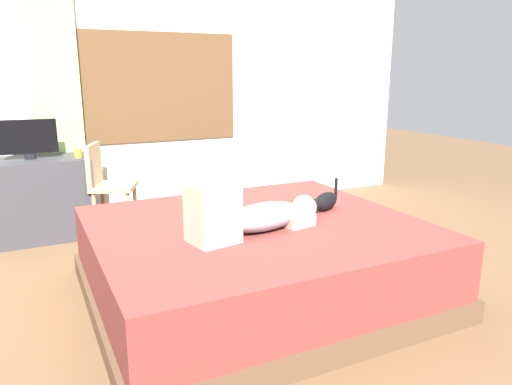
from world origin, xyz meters
The scene contains 10 objects.
ground_plane centered at (0.00, 0.00, 0.00)m, with size 16.00×16.00×0.00m, color brown.
back_wall_with_window centered at (0.00, 2.27, 1.45)m, with size 6.40×0.14×2.90m.
bed centered at (0.13, -0.08, 0.26)m, with size 2.15×1.93×0.52m.
person_lying centered at (0.02, -0.25, 0.63)m, with size 0.94×0.41×0.34m.
cat centered at (0.70, -0.04, 0.59)m, with size 0.33×0.22×0.21m.
desk centered at (-1.12, 1.87, 0.37)m, with size 0.90×0.56×0.74m.
tv_monitor centered at (-1.15, 1.87, 0.92)m, with size 0.48×0.10×0.35m.
cup centered at (-0.76, 1.74, 0.78)m, with size 0.07×0.07×0.08m, color gold.
chair_by_desk centered at (-0.55, 1.69, 0.51)m, with size 0.50×0.50×0.86m.
curtain_left centered at (-0.87, 2.15, 1.19)m, with size 0.44×0.06×2.38m, color #ADCC75.
Camera 1 is at (-1.21, -2.82, 1.48)m, focal length 33.75 mm.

